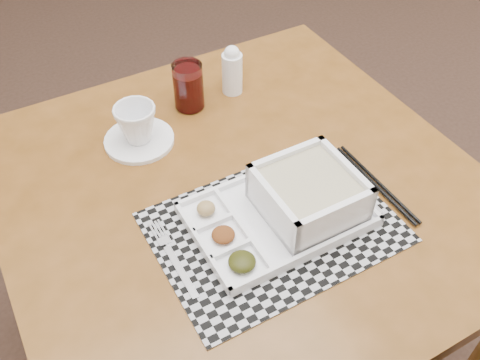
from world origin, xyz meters
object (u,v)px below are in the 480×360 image
object	(u,v)px
dining_table	(241,208)
serving_tray	(298,202)
creamer_bottle	(232,70)
cup	(136,123)
juice_glass	(188,88)

from	to	relation	value
dining_table	serving_tray	size ratio (longest dim) A/B	2.92
creamer_bottle	serving_tray	bearing A→B (deg)	-98.80
serving_tray	cup	xyz separation A→B (m)	(-0.20, 0.33, 0.01)
serving_tray	juice_glass	bearing A→B (deg)	97.29
cup	juice_glass	size ratio (longest dim) A/B	0.79
dining_table	cup	distance (m)	0.28
serving_tray	juice_glass	xyz separation A→B (m)	(-0.05, 0.40, 0.01)
cup	juice_glass	distance (m)	0.16
dining_table	juice_glass	xyz separation A→B (m)	(0.01, 0.28, 0.12)
juice_glass	creamer_bottle	xyz separation A→B (m)	(0.11, 0.01, 0.01)
serving_tray	cup	bearing A→B (deg)	120.72
cup	juice_glass	world-z (taller)	juice_glass
dining_table	serving_tray	bearing A→B (deg)	-64.80
serving_tray	cup	size ratio (longest dim) A/B	3.73
dining_table	cup	size ratio (longest dim) A/B	10.91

